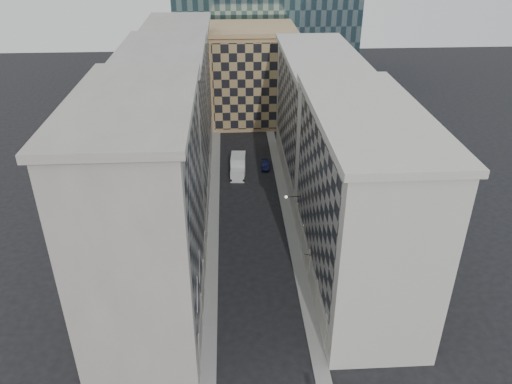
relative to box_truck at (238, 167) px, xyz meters
name	(u,v)px	position (x,y,z in m)	size (l,w,h in m)	color
sidewalk_west	(214,216)	(-3.79, -12.87, -1.28)	(1.50, 100.00, 0.15)	gray
sidewalk_east	(288,213)	(6.71, -12.87, -1.28)	(1.50, 100.00, 0.15)	gray
bldg_left_a	(146,217)	(-9.42, -31.87, 10.47)	(10.80, 22.80, 23.70)	gray
bldg_left_b	(169,134)	(-9.42, -9.87, 9.97)	(10.80, 22.80, 22.70)	gray
bldg_left_c	(181,89)	(-9.42, 12.13, 9.47)	(10.80, 22.80, 21.70)	gray
bldg_right_a	(359,203)	(12.34, -27.87, 8.97)	(10.80, 26.80, 20.70)	beige
bldg_right_b	(317,118)	(12.35, -0.87, 8.49)	(10.80, 28.80, 19.70)	beige
tan_block	(252,75)	(3.46, 25.03, 8.08)	(16.80, 14.80, 18.80)	tan
flagpoles_left	(198,280)	(-4.44, -36.87, 6.64)	(0.10, 6.33, 2.33)	gray
bracket_lamp	(288,197)	(5.84, -18.87, 4.84)	(1.98, 0.36, 0.36)	black
box_truck	(238,167)	(0.00, 0.00, 0.00)	(2.70, 5.82, 3.11)	silver
dark_car	(265,165)	(4.63, 2.12, -0.74)	(1.30, 3.73, 1.23)	#10143A
shop_sign	(306,257)	(6.86, -28.40, 2.48)	(0.73, 0.62, 0.73)	black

